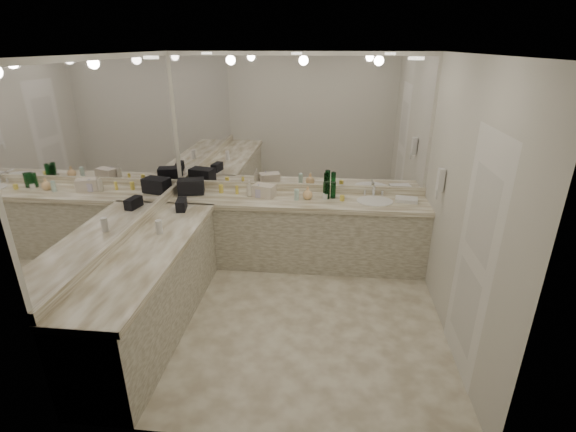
# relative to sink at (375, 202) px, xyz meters

# --- Properties ---
(floor) EXTENTS (3.20, 3.20, 0.00)m
(floor) POSITION_rel_sink_xyz_m (-0.95, -1.20, -0.90)
(floor) COLOR beige
(floor) RESTS_ON ground
(ceiling) EXTENTS (3.20, 3.20, 0.00)m
(ceiling) POSITION_rel_sink_xyz_m (-0.95, -1.20, 1.71)
(ceiling) COLOR white
(ceiling) RESTS_ON floor
(wall_back) EXTENTS (3.20, 0.02, 2.60)m
(wall_back) POSITION_rel_sink_xyz_m (-0.95, 0.30, 0.41)
(wall_back) COLOR beige
(wall_back) RESTS_ON floor
(wall_left) EXTENTS (0.02, 3.00, 2.60)m
(wall_left) POSITION_rel_sink_xyz_m (-2.55, -1.20, 0.41)
(wall_left) COLOR beige
(wall_left) RESTS_ON floor
(wall_right) EXTENTS (0.02, 3.00, 2.60)m
(wall_right) POSITION_rel_sink_xyz_m (0.65, -1.20, 0.41)
(wall_right) COLOR beige
(wall_right) RESTS_ON floor
(vanity_back_base) EXTENTS (3.20, 0.60, 0.84)m
(vanity_back_base) POSITION_rel_sink_xyz_m (-0.95, 0.00, -0.48)
(vanity_back_base) COLOR beige
(vanity_back_base) RESTS_ON floor
(vanity_back_top) EXTENTS (3.20, 0.64, 0.06)m
(vanity_back_top) POSITION_rel_sink_xyz_m (-0.95, -0.01, -0.03)
(vanity_back_top) COLOR white
(vanity_back_top) RESTS_ON vanity_back_base
(vanity_left_base) EXTENTS (0.60, 2.40, 0.84)m
(vanity_left_base) POSITION_rel_sink_xyz_m (-2.25, -1.50, -0.48)
(vanity_left_base) COLOR beige
(vanity_left_base) RESTS_ON floor
(vanity_left_top) EXTENTS (0.64, 2.42, 0.06)m
(vanity_left_top) POSITION_rel_sink_xyz_m (-2.24, -1.50, -0.03)
(vanity_left_top) COLOR white
(vanity_left_top) RESTS_ON vanity_left_base
(backsplash_back) EXTENTS (3.20, 0.04, 0.10)m
(backsplash_back) POSITION_rel_sink_xyz_m (-0.95, 0.28, 0.05)
(backsplash_back) COLOR white
(backsplash_back) RESTS_ON vanity_back_top
(backsplash_left) EXTENTS (0.04, 3.00, 0.10)m
(backsplash_left) POSITION_rel_sink_xyz_m (-2.53, -1.20, 0.05)
(backsplash_left) COLOR white
(backsplash_left) RESTS_ON vanity_left_top
(mirror_back) EXTENTS (3.12, 0.01, 1.55)m
(mirror_back) POSITION_rel_sink_xyz_m (-0.95, 0.29, 0.88)
(mirror_back) COLOR white
(mirror_back) RESTS_ON wall_back
(mirror_left) EXTENTS (0.01, 2.92, 1.55)m
(mirror_left) POSITION_rel_sink_xyz_m (-2.54, -1.20, 0.88)
(mirror_left) COLOR white
(mirror_left) RESTS_ON wall_left
(sink) EXTENTS (0.44, 0.44, 0.03)m
(sink) POSITION_rel_sink_xyz_m (0.00, 0.00, 0.00)
(sink) COLOR white
(sink) RESTS_ON vanity_back_top
(faucet) EXTENTS (0.24, 0.16, 0.14)m
(faucet) POSITION_rel_sink_xyz_m (0.00, 0.21, 0.07)
(faucet) COLOR silver
(faucet) RESTS_ON vanity_back_top
(wall_phone) EXTENTS (0.06, 0.10, 0.24)m
(wall_phone) POSITION_rel_sink_xyz_m (0.61, -0.50, 0.46)
(wall_phone) COLOR white
(wall_phone) RESTS_ON wall_right
(door) EXTENTS (0.02, 0.82, 2.10)m
(door) POSITION_rel_sink_xyz_m (0.64, -1.70, 0.16)
(door) COLOR white
(door) RESTS_ON wall_right
(black_toiletry_bag) EXTENTS (0.36, 0.27, 0.18)m
(black_toiletry_bag) POSITION_rel_sink_xyz_m (-2.31, 0.04, 0.10)
(black_toiletry_bag) COLOR black
(black_toiletry_bag) RESTS_ON vanity_back_top
(black_bag_spill) EXTENTS (0.14, 0.24, 0.12)m
(black_bag_spill) POSITION_rel_sink_xyz_m (-2.25, -0.51, 0.07)
(black_bag_spill) COLOR black
(black_bag_spill) RESTS_ON vanity_left_top
(cream_cosmetic_case) EXTENTS (0.30, 0.24, 0.15)m
(cream_cosmetic_case) POSITION_rel_sink_xyz_m (-1.37, 0.04, 0.08)
(cream_cosmetic_case) COLOR beige
(cream_cosmetic_case) RESTS_ON vanity_back_top
(hand_towel) EXTENTS (0.29, 0.22, 0.04)m
(hand_towel) POSITION_rel_sink_xyz_m (0.38, 0.04, 0.03)
(hand_towel) COLOR white
(hand_towel) RESTS_ON vanity_back_top
(lotion_left) EXTENTS (0.07, 0.07, 0.15)m
(lotion_left) POSITION_rel_sink_xyz_m (-2.25, -1.17, 0.08)
(lotion_left) COLOR white
(lotion_left) RESTS_ON vanity_left_top
(soap_bottle_a) EXTENTS (0.09, 0.09, 0.21)m
(soap_bottle_a) POSITION_rel_sink_xyz_m (-1.55, 0.03, 0.11)
(soap_bottle_a) COLOR beige
(soap_bottle_a) RESTS_ON vanity_back_top
(soap_bottle_b) EXTENTS (0.08, 0.08, 0.17)m
(soap_bottle_b) POSITION_rel_sink_xyz_m (-1.43, 0.00, 0.09)
(soap_bottle_b) COLOR silver
(soap_bottle_b) RESTS_ON vanity_back_top
(soap_bottle_c) EXTENTS (0.16, 0.16, 0.16)m
(soap_bottle_c) POSITION_rel_sink_xyz_m (-0.82, 0.00, 0.08)
(soap_bottle_c) COLOR #FFCB89
(soap_bottle_c) RESTS_ON vanity_back_top
(green_bottle_0) EXTENTS (0.07, 0.07, 0.19)m
(green_bottle_0) POSITION_rel_sink_xyz_m (-0.60, 0.09, 0.10)
(green_bottle_0) COLOR #0D451A
(green_bottle_0) RESTS_ON vanity_back_top
(green_bottle_1) EXTENTS (0.06, 0.06, 0.20)m
(green_bottle_1) POSITION_rel_sink_xyz_m (-0.51, 0.07, 0.11)
(green_bottle_1) COLOR #0D451A
(green_bottle_1) RESTS_ON vanity_back_top
(green_bottle_2) EXTENTS (0.07, 0.07, 0.22)m
(green_bottle_2) POSITION_rel_sink_xyz_m (-0.59, 0.04, 0.11)
(green_bottle_2) COLOR #0D451A
(green_bottle_2) RESTS_ON vanity_back_top
(amenity_bottle_0) EXTENTS (0.06, 0.06, 0.07)m
(amenity_bottle_0) POSITION_rel_sink_xyz_m (-0.61, 0.02, 0.04)
(amenity_bottle_0) COLOR white
(amenity_bottle_0) RESTS_ON vanity_back_top
(amenity_bottle_1) EXTENTS (0.04, 0.04, 0.11)m
(amenity_bottle_1) POSITION_rel_sink_xyz_m (-1.73, 0.10, 0.06)
(amenity_bottle_1) COLOR #F2D84C
(amenity_bottle_1) RESTS_ON vanity_back_top
(amenity_bottle_2) EXTENTS (0.06, 0.06, 0.14)m
(amenity_bottle_2) POSITION_rel_sink_xyz_m (-0.95, -0.05, 0.07)
(amenity_bottle_2) COLOR silver
(amenity_bottle_2) RESTS_ON vanity_back_top
(amenity_bottle_3) EXTENTS (0.06, 0.06, 0.07)m
(amenity_bottle_3) POSITION_rel_sink_xyz_m (-0.40, -0.02, 0.04)
(amenity_bottle_3) COLOR #F2D84C
(amenity_bottle_3) RESTS_ON vanity_back_top
(amenity_bottle_4) EXTENTS (0.06, 0.06, 0.11)m
(amenity_bottle_4) POSITION_rel_sink_xyz_m (-1.94, 0.12, 0.06)
(amenity_bottle_4) COLOR #F2D84C
(amenity_bottle_4) RESTS_ON vanity_back_top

